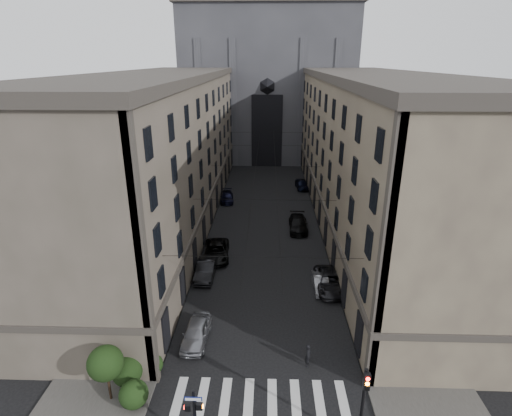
# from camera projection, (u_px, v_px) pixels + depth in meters

# --- Properties ---
(sidewalk_left) EXTENTS (7.00, 80.00, 0.15)m
(sidewalk_left) POSITION_uv_depth(u_px,v_px,m) (189.00, 216.00, 54.91)
(sidewalk_left) COLOR #383533
(sidewalk_left) RESTS_ON ground
(sidewalk_right) EXTENTS (7.00, 80.00, 0.15)m
(sidewalk_right) POSITION_uv_depth(u_px,v_px,m) (342.00, 218.00, 54.29)
(sidewalk_right) COLOR #383533
(sidewalk_right) RESTS_ON ground
(zebra_crossing) EXTENTS (11.00, 3.20, 0.01)m
(zebra_crossing) POSITION_uv_depth(u_px,v_px,m) (260.00, 397.00, 25.61)
(zebra_crossing) COLOR beige
(zebra_crossing) RESTS_ON ground
(building_left) EXTENTS (13.60, 60.60, 18.85)m
(building_left) POSITION_uv_depth(u_px,v_px,m) (162.00, 150.00, 51.74)
(building_left) COLOR #4A4439
(building_left) RESTS_ON ground
(building_right) EXTENTS (13.60, 60.60, 18.85)m
(building_right) POSITION_uv_depth(u_px,v_px,m) (371.00, 151.00, 50.95)
(building_right) COLOR brown
(building_right) RESTS_ON ground
(gothic_tower) EXTENTS (35.00, 23.00, 58.00)m
(gothic_tower) POSITION_uv_depth(u_px,v_px,m) (268.00, 72.00, 84.84)
(gothic_tower) COLOR #2D2D33
(gothic_tower) RESTS_ON ground
(pedestrian_signal_left) EXTENTS (1.02, 0.38, 4.00)m
(pedestrian_signal_left) POSITION_uv_depth(u_px,v_px,m) (195.00, 414.00, 21.62)
(pedestrian_signal_left) COLOR black
(pedestrian_signal_left) RESTS_ON ground
(traffic_light_right) EXTENTS (0.34, 0.50, 5.20)m
(traffic_light_right) POSITION_uv_depth(u_px,v_px,m) (364.00, 399.00, 21.41)
(traffic_light_right) COLOR black
(traffic_light_right) RESTS_ON ground
(shrub_cluster) EXTENTS (3.90, 4.40, 3.90)m
(shrub_cluster) POSITION_uv_depth(u_px,v_px,m) (123.00, 372.00, 25.24)
(shrub_cluster) COLOR black
(shrub_cluster) RESTS_ON sidewalk_left
(tram_wires) EXTENTS (14.00, 60.00, 0.43)m
(tram_wires) POSITION_uv_depth(u_px,v_px,m) (266.00, 167.00, 51.74)
(tram_wires) COLOR black
(tram_wires) RESTS_ON ground
(car_left_near) EXTENTS (2.08, 4.68, 1.57)m
(car_left_near) POSITION_uv_depth(u_px,v_px,m) (196.00, 332.00, 30.48)
(car_left_near) COLOR gray
(car_left_near) RESTS_ON ground
(car_left_midnear) EXTENTS (1.85, 5.03, 1.65)m
(car_left_midnear) POSITION_uv_depth(u_px,v_px,m) (206.00, 269.00, 39.60)
(car_left_midnear) COLOR black
(car_left_midnear) RESTS_ON ground
(car_left_midfar) EXTENTS (3.10, 5.95, 1.60)m
(car_left_midfar) POSITION_uv_depth(u_px,v_px,m) (217.00, 251.00, 43.38)
(car_left_midfar) COLOR black
(car_left_midfar) RESTS_ON ground
(car_left_far) EXTENTS (2.43, 4.93, 1.38)m
(car_left_far) POSITION_uv_depth(u_px,v_px,m) (227.00, 197.00, 60.66)
(car_left_far) COLOR black
(car_left_far) RESTS_ON ground
(car_right_near) EXTENTS (1.49, 3.98, 1.30)m
(car_right_near) POSITION_uv_depth(u_px,v_px,m) (321.00, 283.00, 37.47)
(car_right_near) COLOR gray
(car_right_near) RESTS_ON ground
(car_right_midnear) EXTENTS (2.56, 5.54, 1.54)m
(car_right_midnear) POSITION_uv_depth(u_px,v_px,m) (329.00, 281.00, 37.54)
(car_right_midnear) COLOR black
(car_right_midnear) RESTS_ON ground
(car_right_midfar) EXTENTS (2.32, 5.59, 1.62)m
(car_right_midfar) POSITION_uv_depth(u_px,v_px,m) (298.00, 224.00, 50.43)
(car_right_midfar) COLOR black
(car_right_midfar) RESTS_ON ground
(car_right_far) EXTENTS (2.22, 4.68, 1.55)m
(car_right_far) POSITION_uv_depth(u_px,v_px,m) (302.00, 184.00, 66.48)
(car_right_far) COLOR black
(car_right_far) RESTS_ON ground
(pedestrian) EXTENTS (0.61, 0.74, 1.74)m
(pedestrian) POSITION_uv_depth(u_px,v_px,m) (308.00, 355.00, 28.02)
(pedestrian) COLOR black
(pedestrian) RESTS_ON ground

